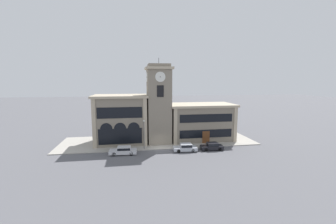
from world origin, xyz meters
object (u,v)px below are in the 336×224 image
(parked_car_near, at_px, (123,150))
(street_lamp, at_px, (144,130))
(parked_car_mid, at_px, (185,147))
(parked_car_far, at_px, (212,146))

(parked_car_near, xyz_separation_m, street_lamp, (3.71, 2.30, 3.00))
(parked_car_near, height_order, parked_car_mid, parked_car_mid)
(parked_car_far, bearing_deg, parked_car_mid, 2.88)
(parked_car_mid, xyz_separation_m, street_lamp, (-7.26, 2.30, 3.01))
(parked_car_mid, height_order, parked_car_far, parked_car_mid)
(parked_car_mid, bearing_deg, parked_car_far, -177.12)
(parked_car_near, distance_m, parked_car_mid, 10.97)
(parked_car_near, height_order, parked_car_far, parked_car_near)
(parked_car_far, xyz_separation_m, street_lamp, (-12.28, 2.30, 3.02))
(parked_car_mid, distance_m, street_lamp, 8.19)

